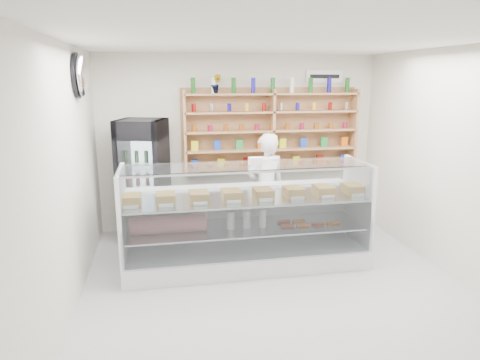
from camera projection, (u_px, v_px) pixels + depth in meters
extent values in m
plane|color=#9A9A9F|center=(280.00, 294.00, 4.91)|extent=(5.00, 5.00, 0.00)
plane|color=white|center=(286.00, 39.00, 4.27)|extent=(5.00, 5.00, 0.00)
plane|color=silver|center=(240.00, 142.00, 6.98)|extent=(4.50, 0.00, 4.50)
plane|color=silver|center=(419.00, 281.00, 2.20)|extent=(4.50, 0.00, 4.50)
plane|color=silver|center=(61.00, 185.00, 4.18)|extent=(0.00, 5.00, 5.00)
plane|color=silver|center=(468.00, 168.00, 5.00)|extent=(0.00, 5.00, 5.00)
cube|color=white|center=(246.00, 256.00, 5.66)|extent=(3.14, 0.89, 0.26)
cube|color=white|center=(240.00, 213.00, 5.95)|extent=(3.14, 0.05, 0.66)
cube|color=silver|center=(246.00, 227.00, 5.56)|extent=(3.01, 0.78, 0.02)
cube|color=silver|center=(246.00, 198.00, 5.47)|extent=(3.07, 0.82, 0.02)
cube|color=silver|center=(253.00, 217.00, 5.09)|extent=(3.07, 0.13, 1.09)
cube|color=silver|center=(247.00, 166.00, 5.32)|extent=(3.07, 0.62, 0.01)
imported|color=silver|center=(266.00, 189.00, 6.33)|extent=(0.68, 0.52, 1.65)
cube|color=black|center=(144.00, 181.00, 6.43)|extent=(0.82, 0.81, 1.84)
cube|color=#28053B|center=(147.00, 131.00, 5.99)|extent=(0.63, 0.22, 0.26)
cube|color=silver|center=(150.00, 191.00, 6.18)|extent=(0.53, 0.17, 1.45)
cube|color=#B08153|center=(185.00, 133.00, 6.62)|extent=(0.04, 0.28, 1.33)
cube|color=#B08153|center=(272.00, 131.00, 6.87)|extent=(0.04, 0.28, 1.33)
cube|color=#B08153|center=(353.00, 129.00, 7.13)|extent=(0.04, 0.28, 1.33)
cube|color=#B08153|center=(271.00, 167.00, 7.01)|extent=(2.80, 0.28, 0.03)
cube|color=#B08153|center=(272.00, 149.00, 6.94)|extent=(2.80, 0.28, 0.03)
cube|color=#B08153|center=(272.00, 131.00, 6.87)|extent=(2.80, 0.28, 0.03)
cube|color=#B08153|center=(272.00, 112.00, 6.80)|extent=(2.80, 0.28, 0.03)
cube|color=#B08153|center=(273.00, 94.00, 6.74)|extent=(2.80, 0.28, 0.03)
imported|color=#1E6626|center=(216.00, 84.00, 6.54)|extent=(0.17, 0.14, 0.29)
ellipsoid|color=silver|center=(81.00, 76.00, 5.10)|extent=(0.15, 0.50, 0.50)
cube|color=white|center=(324.00, 76.00, 6.96)|extent=(0.62, 0.03, 0.20)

